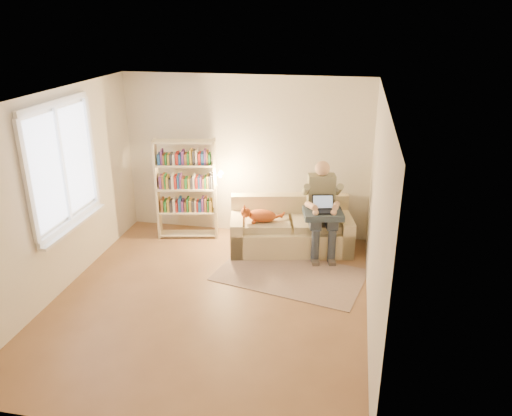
% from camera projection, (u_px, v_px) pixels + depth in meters
% --- Properties ---
extents(floor, '(4.50, 4.50, 0.00)m').
position_uv_depth(floor, '(210.00, 300.00, 6.47)').
color(floor, brown).
rests_on(floor, ground).
extents(ceiling, '(4.00, 4.50, 0.02)m').
position_uv_depth(ceiling, '(202.00, 98.00, 5.52)').
color(ceiling, white).
rests_on(ceiling, wall_back).
extents(wall_left, '(0.02, 4.50, 2.60)m').
position_uv_depth(wall_left, '(55.00, 196.00, 6.35)').
color(wall_left, silver).
rests_on(wall_left, floor).
extents(wall_right, '(0.02, 4.50, 2.60)m').
position_uv_depth(wall_right, '(376.00, 219.00, 5.64)').
color(wall_right, silver).
rests_on(wall_right, floor).
extents(wall_back, '(4.00, 0.02, 2.60)m').
position_uv_depth(wall_back, '(246.00, 157.00, 8.05)').
color(wall_back, silver).
rests_on(wall_back, floor).
extents(wall_front, '(4.00, 0.02, 2.60)m').
position_uv_depth(wall_front, '(126.00, 309.00, 3.94)').
color(wall_front, silver).
rests_on(wall_front, floor).
extents(window, '(0.12, 1.52, 1.69)m').
position_uv_depth(window, '(67.00, 185.00, 6.50)').
color(window, white).
rests_on(window, wall_left).
extents(sofa, '(1.99, 1.20, 0.79)m').
position_uv_depth(sofa, '(290.00, 231.00, 7.81)').
color(sofa, beige).
rests_on(sofa, floor).
extents(person, '(0.52, 0.71, 1.43)m').
position_uv_depth(person, '(322.00, 204.00, 7.49)').
color(person, gray).
rests_on(person, sofa).
extents(cat, '(0.63, 0.32, 0.24)m').
position_uv_depth(cat, '(262.00, 215.00, 7.57)').
color(cat, orange).
rests_on(cat, sofa).
extents(blanket, '(0.66, 0.58, 0.09)m').
position_uv_depth(blanket, '(323.00, 214.00, 7.39)').
color(blanket, '#283646').
rests_on(blanket, person).
extents(laptop, '(0.37, 0.35, 0.26)m').
position_uv_depth(laptop, '(324.00, 207.00, 7.36)').
color(laptop, black).
rests_on(laptop, blanket).
extents(bookshelf, '(1.12, 0.44, 1.64)m').
position_uv_depth(bookshelf, '(186.00, 185.00, 7.98)').
color(bookshelf, beige).
rests_on(bookshelf, floor).
extents(rug, '(2.23, 1.61, 0.01)m').
position_uv_depth(rug, '(290.00, 275.00, 7.07)').
color(rug, gray).
rests_on(rug, floor).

